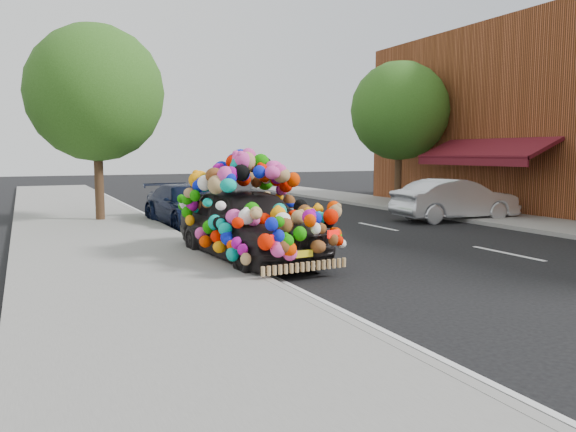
# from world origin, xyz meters

# --- Properties ---
(ground) EXTENTS (100.00, 100.00, 0.00)m
(ground) POSITION_xyz_m (0.00, 0.00, 0.00)
(ground) COLOR black
(ground) RESTS_ON ground
(sidewalk) EXTENTS (4.00, 60.00, 0.12)m
(sidewalk) POSITION_xyz_m (-4.30, 0.00, 0.06)
(sidewalk) COLOR gray
(sidewalk) RESTS_ON ground
(kerb) EXTENTS (0.15, 60.00, 0.13)m
(kerb) POSITION_xyz_m (-2.35, 0.00, 0.07)
(kerb) COLOR gray
(kerb) RESTS_ON ground
(footpath_far) EXTENTS (3.00, 40.00, 0.12)m
(footpath_far) POSITION_xyz_m (8.20, 3.00, 0.06)
(footpath_far) COLOR gray
(footpath_far) RESTS_ON ground
(lane_markings) EXTENTS (6.00, 50.00, 0.01)m
(lane_markings) POSITION_xyz_m (3.60, 0.00, 0.01)
(lane_markings) COLOR silver
(lane_markings) RESTS_ON ground
(tree_near_sidewalk) EXTENTS (4.20, 4.20, 6.13)m
(tree_near_sidewalk) POSITION_xyz_m (-3.80, 9.50, 4.02)
(tree_near_sidewalk) COLOR #332114
(tree_near_sidewalk) RESTS_ON ground
(tree_far_b) EXTENTS (4.00, 4.00, 5.90)m
(tree_far_b) POSITION_xyz_m (8.00, 10.00, 3.89)
(tree_far_b) COLOR #332114
(tree_far_b) RESTS_ON ground
(plush_art_car) EXTENTS (2.44, 4.78, 2.17)m
(plush_art_car) POSITION_xyz_m (-1.80, 1.79, 1.11)
(plush_art_car) COLOR black
(plush_art_car) RESTS_ON ground
(navy_sedan) EXTENTS (2.11, 4.44, 1.25)m
(navy_sedan) POSITION_xyz_m (-1.48, 7.75, 0.62)
(navy_sedan) COLOR black
(navy_sedan) RESTS_ON ground
(silver_hatchback) EXTENTS (4.25, 1.80, 1.36)m
(silver_hatchback) POSITION_xyz_m (6.76, 5.21, 0.68)
(silver_hatchback) COLOR silver
(silver_hatchback) RESTS_ON ground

